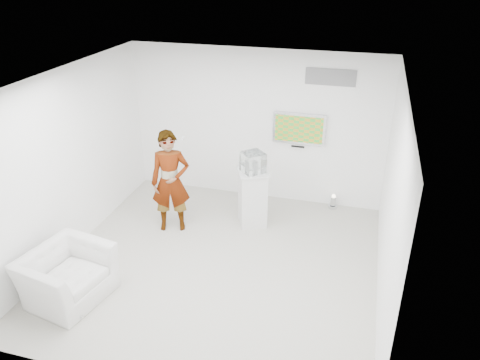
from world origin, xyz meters
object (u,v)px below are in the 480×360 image
Objects in this scene: person at (171,182)px; pedestal at (253,198)px; tv at (299,129)px; floor_uplight at (333,202)px; armchair at (67,275)px.

pedestal is (1.35, 0.53, -0.40)m from person.
tv is 0.94× the size of pedestal.
floor_uplight is at bearing -6.83° from tv.
pedestal is (2.07, 2.70, 0.16)m from armchair.
pedestal is 3.82× the size of floor_uplight.
tv is 1.61m from pedestal.
person is 3.23m from floor_uplight.
floor_uplight is (2.74, 1.51, -0.79)m from person.
pedestal is at bearing -144.60° from floor_uplight.
tv is 4.79m from armchair.
person is at bearing -140.90° from tv.
tv is at bearing -24.27° from armchair.
person reaches higher than pedestal.
floor_uplight is at bearing 9.33° from person.
person is 1.75× the size of pedestal.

